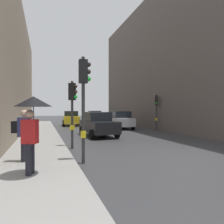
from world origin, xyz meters
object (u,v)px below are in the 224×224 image
(traffic_light_near_left, at_px, (84,90))
(traffic_light_near_right, at_px, (73,102))
(car_yellow_taxi, at_px, (71,118))
(pedestrian_with_grey_backpack, at_px, (23,132))
(pedestrian_with_umbrella, at_px, (32,113))
(car_dark_suv, at_px, (98,124))
(traffic_light_mid_street, at_px, (156,106))
(car_silver_hatchback, at_px, (120,120))
(car_green_estate, at_px, (94,117))

(traffic_light_near_left, height_order, traffic_light_near_right, traffic_light_near_left)
(car_yellow_taxi, xyz_separation_m, pedestrian_with_grey_backpack, (-3.90, -17.85, 0.29))
(car_yellow_taxi, height_order, pedestrian_with_umbrella, pedestrian_with_umbrella)
(car_dark_suv, relative_size, pedestrian_with_umbrella, 2.02)
(car_yellow_taxi, height_order, pedestrian_with_grey_backpack, pedestrian_with_grey_backpack)
(traffic_light_mid_street, height_order, car_yellow_taxi, traffic_light_mid_street)
(car_dark_suv, relative_size, car_silver_hatchback, 1.01)
(traffic_light_near_left, bearing_deg, car_silver_hatchback, 63.90)
(traffic_light_near_left, height_order, traffic_light_mid_street, traffic_light_near_left)
(car_green_estate, bearing_deg, car_dark_suv, -102.54)
(traffic_light_near_left, distance_m, car_green_estate, 24.13)
(traffic_light_mid_street, distance_m, car_green_estate, 14.23)
(car_dark_suv, xyz_separation_m, pedestrian_with_grey_backpack, (-4.46, -6.95, 0.29))
(traffic_light_mid_street, relative_size, car_yellow_taxi, 0.77)
(car_silver_hatchback, bearing_deg, car_yellow_taxi, 125.16)
(traffic_light_mid_street, xyz_separation_m, car_green_estate, (-2.50, 13.93, -1.41))
(car_dark_suv, bearing_deg, car_silver_hatchback, 54.21)
(traffic_light_near_left, height_order, car_green_estate, traffic_light_near_left)
(car_green_estate, relative_size, pedestrian_with_grey_backpack, 2.38)
(car_dark_suv, height_order, car_silver_hatchback, same)
(traffic_light_near_right, bearing_deg, car_yellow_taxi, 83.05)
(car_dark_suv, distance_m, car_silver_hatchback, 6.15)
(car_dark_suv, bearing_deg, car_yellow_taxi, 92.97)
(car_green_estate, distance_m, car_yellow_taxi, 6.58)
(traffic_light_mid_street, relative_size, car_dark_suv, 0.77)
(traffic_light_mid_street, distance_m, car_yellow_taxi, 11.11)
(car_yellow_taxi, relative_size, car_silver_hatchback, 1.01)
(traffic_light_near_left, height_order, car_silver_hatchback, traffic_light_near_left)
(car_yellow_taxi, relative_size, pedestrian_with_umbrella, 2.02)
(car_silver_hatchback, relative_size, pedestrian_with_umbrella, 2.01)
(car_dark_suv, bearing_deg, pedestrian_with_umbrella, -115.39)
(car_dark_suv, xyz_separation_m, pedestrian_with_umbrella, (-4.09, -8.61, 0.96))
(car_green_estate, relative_size, car_yellow_taxi, 0.97)
(traffic_light_near_right, relative_size, car_yellow_taxi, 0.77)
(car_silver_hatchback, bearing_deg, traffic_light_near_right, -122.84)
(car_green_estate, bearing_deg, pedestrian_with_umbrella, -107.26)
(car_yellow_taxi, bearing_deg, car_dark_suv, -87.03)
(traffic_light_mid_street, bearing_deg, car_dark_suv, -161.02)
(car_dark_suv, height_order, pedestrian_with_umbrella, pedestrian_with_umbrella)
(traffic_light_mid_street, bearing_deg, traffic_light_near_left, -132.13)
(traffic_light_near_right, height_order, car_green_estate, traffic_light_near_right)
(traffic_light_mid_street, height_order, car_green_estate, traffic_light_mid_street)
(traffic_light_near_right, xyz_separation_m, pedestrian_with_umbrella, (-1.67, -4.28, -0.47))
(car_green_estate, bearing_deg, traffic_light_near_right, -106.38)
(traffic_light_near_right, distance_m, pedestrian_with_umbrella, 4.61)
(car_green_estate, relative_size, car_dark_suv, 0.98)
(traffic_light_near_left, relative_size, car_green_estate, 0.91)
(pedestrian_with_grey_backpack, bearing_deg, traffic_light_mid_street, 40.65)
(traffic_light_near_left, distance_m, car_silver_hatchback, 13.78)
(traffic_light_near_right, bearing_deg, pedestrian_with_grey_backpack, -127.94)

